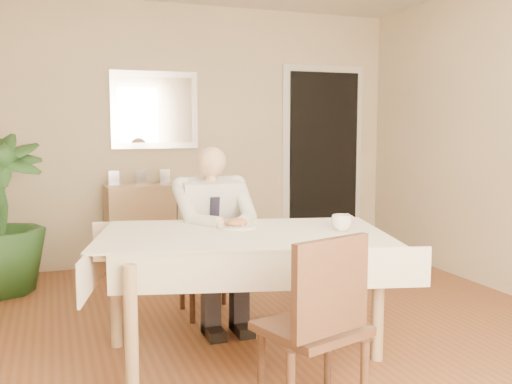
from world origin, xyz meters
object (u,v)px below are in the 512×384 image
object	(u,v)px
dining_table	(243,246)
chair_near	(319,319)
sideboard	(160,226)
coffee_mug	(341,223)
chair_far	(206,251)
seated_man	(216,226)

from	to	relation	value
dining_table	chair_near	distance (m)	0.94
sideboard	coffee_mug	bearing A→B (deg)	-79.07
chair_near	coffee_mug	world-z (taller)	chair_near
coffee_mug	sideboard	world-z (taller)	coffee_mug
dining_table	coffee_mug	world-z (taller)	coffee_mug
chair_far	sideboard	size ratio (longest dim) A/B	0.80
chair_far	sideboard	xyz separation A→B (m)	(-0.08, 1.47, -0.05)
sideboard	seated_man	bearing A→B (deg)	-91.58
dining_table	chair_far	size ratio (longest dim) A/B	2.38
seated_man	chair_near	bearing A→B (deg)	-87.83
chair_far	seated_man	xyz separation A→B (m)	(0.00, -0.28, 0.23)
sideboard	chair_near	bearing A→B (deg)	-91.85
dining_table	seated_man	bearing A→B (deg)	104.38
sideboard	dining_table	bearing A→B (deg)	-92.27
seated_man	coffee_mug	bearing A→B (deg)	-51.00
dining_table	coffee_mug	xyz separation A→B (m)	(0.59, -0.14, 0.13)
chair_near	sideboard	xyz separation A→B (m)	(-0.14, 3.27, -0.10)
coffee_mug	sideboard	distance (m)	2.60
dining_table	coffee_mug	bearing A→B (deg)	1.23
chair_far	coffee_mug	distance (m)	1.22
seated_man	chair_far	bearing A→B (deg)	90.00
dining_table	sideboard	xyz separation A→B (m)	(-0.08, 2.34, -0.25)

